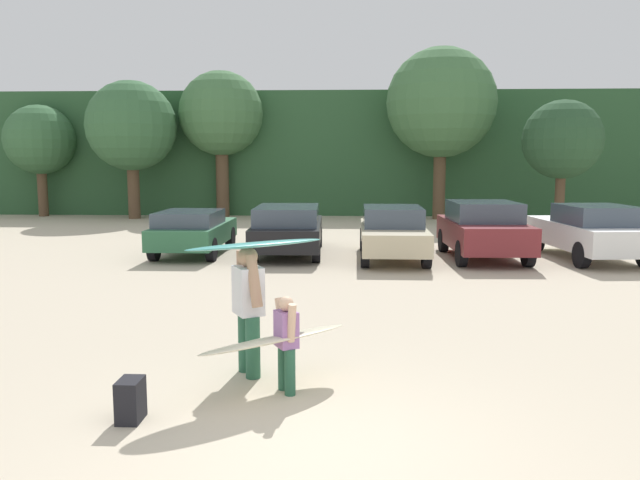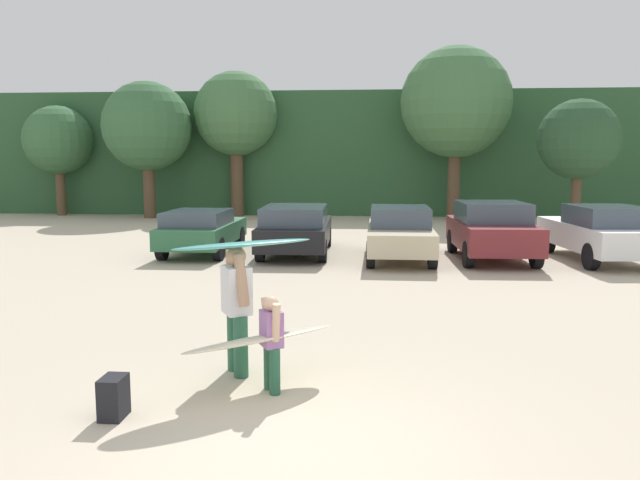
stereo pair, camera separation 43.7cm
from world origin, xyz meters
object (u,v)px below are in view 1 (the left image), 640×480
parked_car_white (590,231)px  parked_car_black (288,228)px  surfboard_teal (256,245)px  surfboard_cream (276,339)px  parked_car_champagne (393,231)px  person_child (286,338)px  parked_car_forest_green (193,230)px  parked_car_maroon (483,229)px  person_adult (248,303)px  backpack_dropped (131,400)px

parked_car_white → parked_car_black: bearing=81.5°
surfboard_teal → surfboard_cream: surfboard_teal is taller
parked_car_champagne → surfboard_teal: surfboard_teal is taller
parked_car_black → surfboard_cream: size_ratio=2.45×
surfboard_teal → person_child: bearing=91.1°
parked_car_forest_green → parked_car_black: size_ratio=0.87×
parked_car_maroon → person_adult: person_adult is taller
parked_car_forest_green → surfboard_cream: 11.17m
parked_car_black → surfboard_teal: bearing=-178.3°
parked_car_maroon → person_adult: size_ratio=2.44×
parked_car_black → person_adult: 10.15m
parked_car_black → person_child: (1.00, -10.73, -0.11)m
person_adult → surfboard_teal: size_ratio=0.90×
backpack_dropped → parked_car_maroon: bearing=61.5°
parked_car_black → surfboard_cream: bearing=-176.9°
parked_car_maroon → parked_car_champagne: bearing=90.6°
person_adult → parked_car_champagne: bearing=-133.4°
parked_car_maroon → surfboard_teal: (-4.88, -9.63, 0.85)m
parked_car_forest_green → parked_car_black: bearing=-87.1°
surfboard_teal → surfboard_cream: bearing=83.4°
parked_car_forest_green → surfboard_teal: size_ratio=2.21×
surfboard_cream → surfboard_teal: bearing=-101.9°
person_adult → surfboard_cream: size_ratio=0.87×
person_child → surfboard_teal: size_ratio=0.63×
parked_car_black → parked_car_maroon: bearing=-97.2°
parked_car_black → parked_car_forest_green: bearing=91.1°
person_adult → surfboard_teal: 0.76m
parked_car_forest_green → parked_car_white: 11.09m
parked_car_black → person_adult: (0.46, -10.13, 0.17)m
parked_car_black → parked_car_white: 8.36m
parked_car_white → surfboard_cream: (-7.47, -10.15, -0.16)m
parked_car_champagne → person_child: (-1.96, -10.09, -0.11)m
person_adult → parked_car_white: bearing=-158.1°
surfboard_teal → backpack_dropped: surfboard_teal is taller
person_child → surfboard_teal: (-0.42, 0.56, 1.03)m
parked_car_white → surfboard_teal: surfboard_teal is taller
parked_car_maroon → surfboard_cream: 11.14m
parked_car_champagne → person_adult: (-2.50, -9.50, 0.17)m
parked_car_maroon → parked_car_black: bearing=82.8°
parked_car_black → parked_car_white: (8.34, -0.55, 0.03)m
parked_car_black → person_child: size_ratio=4.04×
parked_car_black → surfboard_cream: (0.87, -10.69, -0.13)m
backpack_dropped → parked_car_champagne: bearing=72.2°
person_child → surfboard_teal: 1.25m
surfboard_cream → parked_car_black: bearing=-126.8°
parked_car_maroon → parked_car_white: parked_car_maroon is taller
parked_car_black → parked_car_champagne: 3.02m
parked_car_black → surfboard_cream: 10.73m
parked_car_black → parked_car_champagne: (2.95, -0.64, -0.00)m
parked_car_champagne → person_adult: bearing=166.0°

